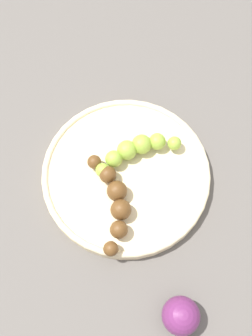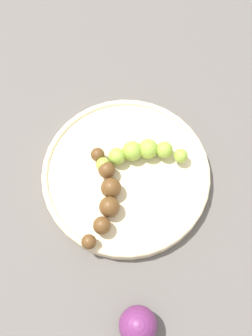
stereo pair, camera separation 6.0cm
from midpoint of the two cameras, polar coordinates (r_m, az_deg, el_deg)
name	(u,v)px [view 2 (the right image)]	position (r m, az deg, el deg)	size (l,w,h in m)	color
ground_plane	(126,177)	(0.64, 2.68, -1.62)	(2.40, 2.40, 0.00)	#56514C
fruit_bowl	(126,174)	(0.62, 2.73, -1.23)	(0.26, 0.26, 0.02)	beige
banana_green	(141,153)	(0.61, 4.87, 1.87)	(0.05, 0.14, 0.03)	#8CAD38
banana_overripe	(106,197)	(0.59, -0.03, -4.52)	(0.15, 0.08, 0.03)	#593819
plum_purple	(138,325)	(0.57, 4.95, -21.81)	(0.05, 0.05, 0.05)	#662659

